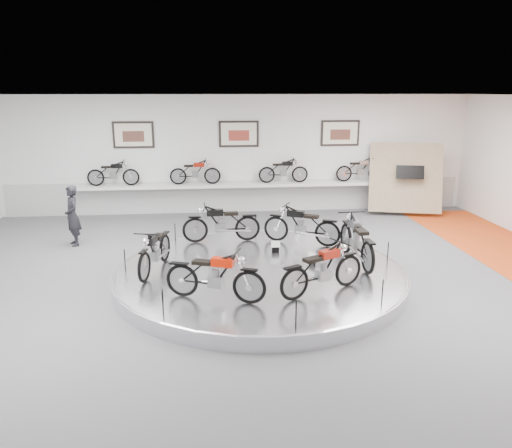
{
  "coord_description": "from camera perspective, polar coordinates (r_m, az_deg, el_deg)",
  "views": [
    {
      "loc": [
        -1.13,
        -10.06,
        4.12
      ],
      "look_at": [
        -0.06,
        0.6,
        1.25
      ],
      "focal_mm": 35.0,
      "sensor_mm": 36.0,
      "label": 1
    }
  ],
  "objects": [
    {
      "name": "dado_band",
      "position": [
        17.44,
        -1.92,
        3.2
      ],
      "size": [
        15.68,
        0.04,
        1.1
      ],
      "primitive_type": "cube",
      "color": "#BCBCBA",
      "rests_on": "floor"
    },
    {
      "name": "floor",
      "position": [
        10.93,
        0.62,
        -7.14
      ],
      "size": [
        16.0,
        16.0,
        0.0
      ],
      "primitive_type": "plane",
      "color": "#535356",
      "rests_on": "ground"
    },
    {
      "name": "bike_b",
      "position": [
        12.94,
        -3.98,
        0.12
      ],
      "size": [
        1.73,
        0.66,
        1.01
      ],
      "primitive_type": null,
      "rotation": [
        0.0,
        0.0,
        3.18
      ],
      "color": "black",
      "rests_on": "display_platform"
    },
    {
      "name": "display_platform",
      "position": [
        11.15,
        0.45,
        -5.85
      ],
      "size": [
        6.4,
        6.4,
        0.3
      ],
      "primitive_type": "cylinder",
      "color": "silver",
      "rests_on": "floor"
    },
    {
      "name": "shelf_bike_c",
      "position": [
        17.18,
        3.15,
        5.94
      ],
      "size": [
        1.22,
        0.43,
        0.73
      ],
      "primitive_type": null,
      "color": "black",
      "rests_on": "shelf"
    },
    {
      "name": "bike_f",
      "position": [
        11.56,
        11.43,
        -1.74
      ],
      "size": [
        0.74,
        1.89,
        1.1
      ],
      "primitive_type": null,
      "rotation": [
        0.0,
        0.0,
        7.9
      ],
      "color": "#A7A8AC",
      "rests_on": "display_platform"
    },
    {
      "name": "ceiling",
      "position": [
        10.12,
        0.69,
        14.33
      ],
      "size": [
        16.0,
        16.0,
        0.0
      ],
      "primitive_type": "plane",
      "rotation": [
        3.14,
        0.0,
        0.0
      ],
      "color": "white",
      "rests_on": "wall_back"
    },
    {
      "name": "poster_center",
      "position": [
        17.11,
        -1.97,
        10.25
      ],
      "size": [
        1.35,
        0.06,
        0.88
      ],
      "primitive_type": "cube",
      "color": "silver",
      "rests_on": "wall_back"
    },
    {
      "name": "poster_left",
      "position": [
        17.24,
        -13.84,
        9.87
      ],
      "size": [
        1.35,
        0.06,
        0.88
      ],
      "primitive_type": "cube",
      "color": "silver",
      "rests_on": "wall_back"
    },
    {
      "name": "platform_rim",
      "position": [
        11.11,
        0.45,
        -5.27
      ],
      "size": [
        6.4,
        6.4,
        0.1
      ],
      "primitive_type": "torus",
      "color": "#B2B2BA",
      "rests_on": "display_platform"
    },
    {
      "name": "bike_a",
      "position": [
        12.77,
        5.22,
        -0.09
      ],
      "size": [
        1.81,
        1.32,
        1.01
      ],
      "primitive_type": null,
      "rotation": [
        0.0,
        0.0,
        2.67
      ],
      "color": "black",
      "rests_on": "display_platform"
    },
    {
      "name": "bike_d",
      "position": [
        9.36,
        -4.71,
        -5.88
      ],
      "size": [
        1.77,
        1.15,
        0.98
      ],
      "primitive_type": null,
      "rotation": [
        0.0,
        0.0,
        5.92
      ],
      "color": "red",
      "rests_on": "display_platform"
    },
    {
      "name": "wall_front",
      "position": [
        3.89,
        12.84,
        -18.48
      ],
      "size": [
        16.0,
        0.0,
        16.0
      ],
      "primitive_type": "plane",
      "rotation": [
        -1.57,
        0.0,
        0.0
      ],
      "color": "white",
      "rests_on": "floor"
    },
    {
      "name": "display_panel",
      "position": [
        17.74,
        16.7,
        5.07
      ],
      "size": [
        2.56,
        1.52,
        2.3
      ],
      "primitive_type": "cube",
      "rotation": [
        -0.35,
        0.0,
        -0.26
      ],
      "color": "tan",
      "rests_on": "floor"
    },
    {
      "name": "wall_back",
      "position": [
        17.22,
        -1.96,
        7.94
      ],
      "size": [
        16.0,
        0.0,
        16.0
      ],
      "primitive_type": "plane",
      "rotation": [
        1.57,
        0.0,
        0.0
      ],
      "color": "white",
      "rests_on": "floor"
    },
    {
      "name": "shelf_bike_d",
      "position": [
        17.79,
        11.82,
        5.96
      ],
      "size": [
        1.22,
        0.43,
        0.73
      ],
      "primitive_type": null,
      "color": "#A7A8AC",
      "rests_on": "shelf"
    },
    {
      "name": "visitor",
      "position": [
        14.43,
        -20.24,
        0.89
      ],
      "size": [
        0.63,
        0.72,
        1.66
      ],
      "primitive_type": "imported",
      "rotation": [
        0.0,
        0.0,
        -1.1
      ],
      "color": "black",
      "rests_on": "floor"
    },
    {
      "name": "shelf",
      "position": [
        17.08,
        -1.87,
        4.49
      ],
      "size": [
        11.0,
        0.55,
        0.1
      ],
      "primitive_type": "cube",
      "color": "silver",
      "rests_on": "wall_back"
    },
    {
      "name": "poster_right",
      "position": [
        17.69,
        9.59,
        10.21
      ],
      "size": [
        1.35,
        0.06,
        0.88
      ],
      "primitive_type": "cube",
      "color": "silver",
      "rests_on": "wall_back"
    },
    {
      "name": "bike_e",
      "position": [
        9.73,
        7.61,
        -5.11
      ],
      "size": [
        1.78,
        1.28,
        0.99
      ],
      "primitive_type": null,
      "rotation": [
        0.0,
        0.0,
        6.75
      ],
      "color": "maroon",
      "rests_on": "display_platform"
    },
    {
      "name": "shelf_bike_b",
      "position": [
        16.98,
        -6.96,
        5.74
      ],
      "size": [
        1.22,
        0.43,
        0.73
      ],
      "primitive_type": null,
      "color": "maroon",
      "rests_on": "shelf"
    },
    {
      "name": "shelf_bike_a",
      "position": [
        17.25,
        -16.0,
        5.42
      ],
      "size": [
        1.22,
        0.43,
        0.73
      ],
      "primitive_type": null,
      "color": "black",
      "rests_on": "shelf"
    },
    {
      "name": "bike_c",
      "position": [
        11.02,
        -11.51,
        -2.9
      ],
      "size": [
        0.97,
        1.75,
        0.98
      ],
      "primitive_type": null,
      "rotation": [
        0.0,
        0.0,
        4.47
      ],
      "color": "black",
      "rests_on": "display_platform"
    }
  ]
}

